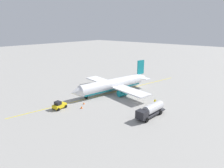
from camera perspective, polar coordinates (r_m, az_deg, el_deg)
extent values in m
plane|color=#9E9B96|center=(68.87, 0.00, -2.40)|extent=(400.00, 400.00, 0.00)
cylinder|color=white|center=(68.03, 0.00, -0.12)|extent=(24.70, 8.32, 3.69)
cube|color=teal|center=(68.32, 0.00, -0.94)|extent=(23.24, 7.40, 1.03)
cone|color=white|center=(60.92, -10.08, -2.31)|extent=(4.01, 4.13, 3.55)
cone|color=white|center=(77.29, 8.33, 1.95)|extent=(5.27, 3.99, 3.14)
cube|color=teal|center=(75.97, 8.09, 4.71)|extent=(3.21, 0.97, 5.20)
cube|color=white|center=(76.80, 7.98, 1.90)|extent=(3.97, 8.70, 0.24)
cube|color=white|center=(68.76, 0.65, -0.35)|extent=(10.33, 29.65, 0.36)
cylinder|color=teal|center=(64.84, 2.99, -2.54)|extent=(3.54, 2.68, 2.10)
cylinder|color=teal|center=(72.61, -2.42, -0.51)|extent=(3.54, 2.68, 2.10)
cylinder|color=#4C4C51|center=(63.03, -7.30, -3.19)|extent=(0.24, 0.24, 1.19)
cylinder|color=black|center=(63.22, -7.28, -3.70)|extent=(1.16, 0.60, 1.10)
cylinder|color=#4C4C51|center=(67.83, 2.69, -1.69)|extent=(0.24, 0.24, 1.19)
cylinder|color=black|center=(68.01, 2.68, -2.17)|extent=(1.16, 0.60, 1.10)
cylinder|color=#4C4C51|center=(71.65, -0.03, -0.71)|extent=(0.24, 0.24, 1.19)
cylinder|color=black|center=(71.83, -0.03, -1.16)|extent=(1.16, 0.60, 1.10)
cube|color=#2D2D33|center=(52.10, 11.08, -8.09)|extent=(9.27, 3.07, 0.30)
cube|color=#232328|center=(48.54, 8.39, -8.57)|extent=(2.15, 2.52, 2.00)
cube|color=black|center=(47.71, 7.76, -8.47)|extent=(0.29, 2.01, 0.90)
cylinder|color=silver|center=(52.06, 11.52, -6.58)|extent=(6.46, 2.70, 2.30)
cylinder|color=black|center=(48.67, 9.82, -10.00)|extent=(1.12, 0.42, 1.10)
cylinder|color=black|center=(49.96, 7.44, -9.19)|extent=(1.12, 0.42, 1.10)
cylinder|color=black|center=(53.31, 13.53, -7.85)|extent=(1.12, 0.42, 1.10)
cylinder|color=black|center=(54.49, 11.26, -7.17)|extent=(1.12, 0.42, 1.10)
cube|color=yellow|center=(57.25, -14.60, -5.92)|extent=(3.81, 2.41, 0.90)
cube|color=black|center=(56.62, -15.04, -5.22)|extent=(1.58, 1.75, 0.90)
cylinder|color=black|center=(58.91, -14.28, -5.73)|extent=(0.83, 0.39, 0.80)
cylinder|color=black|center=(57.51, -12.93, -6.18)|extent=(0.83, 0.39, 0.80)
cylinder|color=black|center=(57.36, -16.21, -6.48)|extent=(0.83, 0.39, 0.80)
cylinder|color=black|center=(55.92, -14.87, -6.96)|extent=(0.83, 0.39, 0.80)
cube|color=navy|center=(59.44, 12.00, -5.36)|extent=(0.54, 0.53, 0.85)
cube|color=yellow|center=(59.18, 12.04, -4.70)|extent=(0.63, 0.61, 0.60)
sphere|color=tan|center=(59.03, 12.06, -4.30)|extent=(0.24, 0.24, 0.24)
cone|color=#F2590F|center=(59.20, -7.95, -5.38)|extent=(0.52, 0.52, 0.58)
cone|color=#F2590F|center=(56.30, -8.61, -6.50)|extent=(0.61, 0.61, 0.68)
cube|color=yellow|center=(68.87, 0.00, -2.40)|extent=(65.28, 13.05, 0.01)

